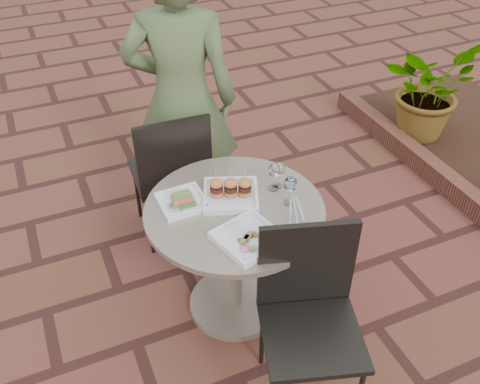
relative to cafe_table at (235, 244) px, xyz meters
name	(u,v)px	position (x,y,z in m)	size (l,w,h in m)	color
ground	(275,296)	(0.24, -0.03, -0.48)	(60.00, 60.00, 0.00)	#5A2A23
cafe_table	(235,244)	(0.00, 0.00, 0.00)	(0.90, 0.90, 0.73)	gray
chair_far	(172,168)	(-0.12, 0.70, 0.07)	(0.46, 0.46, 0.93)	black
chair_near	(309,304)	(0.13, -0.55, 0.07)	(0.55, 0.55, 0.93)	black
diner	(182,101)	(0.02, 0.83, 0.42)	(0.66, 0.43, 1.82)	#465931
plate_salmon	(182,201)	(-0.22, 0.13, 0.26)	(0.23, 0.23, 0.06)	white
plate_sliders	(231,192)	(0.01, 0.08, 0.28)	(0.35, 0.35, 0.18)	white
plate_tuna	(248,238)	(-0.03, -0.24, 0.26)	(0.33, 0.33, 0.03)	white
wine_glass_right	(290,185)	(0.27, -0.07, 0.36)	(0.07, 0.07, 0.16)	white
wine_glass_mid	(274,171)	(0.24, 0.06, 0.35)	(0.06, 0.06, 0.15)	white
wine_glass_far	(279,170)	(0.28, 0.07, 0.35)	(0.06, 0.06, 0.14)	white
steel_ramekin	(175,209)	(-0.28, 0.09, 0.27)	(0.05, 0.05, 0.04)	silver
cutlery_set	(295,210)	(0.27, -0.14, 0.25)	(0.10, 0.21, 0.00)	silver
planter_curb	(457,190)	(1.84, 0.27, -0.41)	(0.12, 3.00, 0.15)	brown
potted_plant_a	(429,88)	(2.11, 1.04, -0.02)	(0.73, 0.63, 0.81)	#33662D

